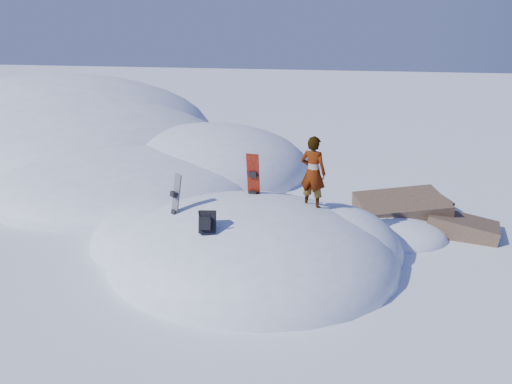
% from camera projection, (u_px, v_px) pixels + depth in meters
% --- Properties ---
extents(ground, '(120.00, 120.00, 0.00)m').
position_uv_depth(ground, '(251.00, 261.00, 12.03)').
color(ground, white).
rests_on(ground, ground).
extents(snow_mound, '(8.00, 6.00, 3.00)m').
position_uv_depth(snow_mound, '(247.00, 256.00, 12.29)').
color(snow_mound, white).
rests_on(snow_mound, ground).
extents(snow_ridge, '(21.50, 18.50, 6.40)m').
position_uv_depth(snow_ridge, '(84.00, 149.00, 23.38)').
color(snow_ridge, white).
rests_on(snow_ridge, ground).
extents(rock_outcrop, '(4.68, 4.41, 1.68)m').
position_uv_depth(rock_outcrop, '(405.00, 227.00, 14.02)').
color(rock_outcrop, brown).
rests_on(rock_outcrop, ground).
extents(snowboard_red, '(0.35, 0.27, 1.70)m').
position_uv_depth(snowboard_red, '(254.00, 186.00, 12.35)').
color(snowboard_red, red).
rests_on(snowboard_red, snow_mound).
extents(snowboard_dark, '(0.39, 0.39, 1.47)m').
position_uv_depth(snowboard_dark, '(175.00, 205.00, 11.50)').
color(snowboard_dark, black).
rests_on(snowboard_dark, snow_mound).
extents(backpack, '(0.41, 0.50, 0.57)m').
position_uv_depth(backpack, '(207.00, 222.00, 10.38)').
color(backpack, black).
rests_on(backpack, snow_mound).
extents(gear_pile, '(0.86, 0.75, 0.22)m').
position_uv_depth(gear_pile, '(124.00, 260.00, 11.80)').
color(gear_pile, black).
rests_on(gear_pile, ground).
extents(person, '(0.74, 0.60, 1.73)m').
position_uv_depth(person, '(313.00, 173.00, 11.61)').
color(person, slate).
rests_on(person, snow_mound).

